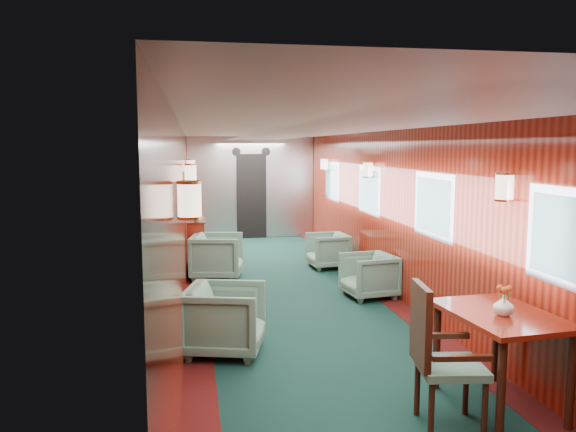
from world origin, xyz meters
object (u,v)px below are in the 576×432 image
object	(u,v)px
armchair_left_near	(225,319)
armchair_right_near	(369,276)
side_chair	(437,351)
armchair_left_far	(217,256)
armchair_right_far	(328,251)
dining_table	(500,328)
credenza	(196,243)

from	to	relation	value
armchair_left_near	armchair_right_near	bearing A→B (deg)	-34.87
side_chair	armchair_left_near	bearing A→B (deg)	136.80
armchair_left_far	armchair_right_far	world-z (taller)	armchair_left_far
armchair_right_near	armchair_left_near	bearing A→B (deg)	-57.23
armchair_left_near	armchair_left_far	size ratio (longest dim) A/B	0.97
armchair_left_near	armchair_left_far	distance (m)	3.41
dining_table	armchair_right_near	world-z (taller)	dining_table
armchair_left_near	armchair_right_near	size ratio (longest dim) A/B	1.14
armchair_right_far	side_chair	bearing A→B (deg)	-9.99
dining_table	armchair_right_far	size ratio (longest dim) A/B	1.66
side_chair	armchair_right_far	xyz separation A→B (m)	(0.55, 5.77, -0.30)
armchair_left_far	armchair_right_near	xyz separation A→B (m)	(2.10, -1.55, -0.05)
side_chair	armchair_right_near	bearing A→B (deg)	87.85
dining_table	armchair_right_far	bearing A→B (deg)	86.14
credenza	armchair_left_near	world-z (taller)	credenza
credenza	armchair_right_near	world-z (taller)	credenza
armchair_right_near	armchair_left_far	bearing A→B (deg)	-134.24
dining_table	armchair_left_near	xyz separation A→B (m)	(-2.16, 1.64, -0.32)
credenza	armchair_left_far	world-z (taller)	credenza
side_chair	credenza	size ratio (longest dim) A/B	0.96
dining_table	armchair_right_far	world-z (taller)	dining_table
dining_table	credenza	world-z (taller)	credenza
credenza	armchair_left_far	size ratio (longest dim) A/B	1.43
armchair_left_near	armchair_right_far	size ratio (longest dim) A/B	1.16
armchair_left_far	armchair_right_far	distance (m)	2.06
armchair_right_near	armchair_right_far	world-z (taller)	armchair_right_near
side_chair	armchair_left_near	size ratio (longest dim) A/B	1.42
armchair_right_near	armchair_right_far	size ratio (longest dim) A/B	1.01
side_chair	credenza	world-z (taller)	credenza
dining_table	armchair_right_near	size ratio (longest dim) A/B	1.64
credenza	armchair_left_near	xyz separation A→B (m)	(0.27, -4.23, -0.10)
dining_table	side_chair	bearing A→B (deg)	-165.58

